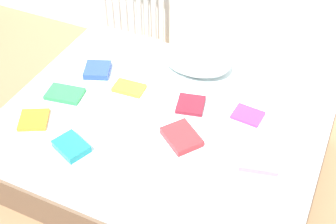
{
  "coord_description": "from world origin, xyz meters",
  "views": [
    {
      "loc": [
        0.88,
        -1.86,
        2.43
      ],
      "look_at": [
        0.0,
        0.05,
        0.48
      ],
      "focal_mm": 47.72,
      "sensor_mm": 36.0,
      "label": 1
    }
  ],
  "objects_px": {
    "textbook_red": "(182,137)",
    "textbook_green": "(65,94)",
    "bed": "(165,142)",
    "textbook_maroon": "(191,105)",
    "textbook_white": "(114,114)",
    "textbook_yellow": "(129,88)",
    "radiator": "(132,11)",
    "pillow": "(197,60)",
    "textbook_teal": "(71,146)",
    "textbook_pink": "(259,163)",
    "textbook_orange": "(34,120)",
    "textbook_purple": "(248,115)",
    "textbook_blue": "(97,70)"
  },
  "relations": [
    {
      "from": "radiator",
      "to": "textbook_white",
      "type": "height_order",
      "value": "radiator"
    },
    {
      "from": "bed",
      "to": "radiator",
      "type": "bearing_deg",
      "value": 126.26
    },
    {
      "from": "textbook_pink",
      "to": "textbook_blue",
      "type": "height_order",
      "value": "textbook_blue"
    },
    {
      "from": "textbook_white",
      "to": "textbook_yellow",
      "type": "relative_size",
      "value": 0.88
    },
    {
      "from": "bed",
      "to": "textbook_yellow",
      "type": "bearing_deg",
      "value": 159.0
    },
    {
      "from": "textbook_white",
      "to": "textbook_orange",
      "type": "bearing_deg",
      "value": -151.35
    },
    {
      "from": "textbook_green",
      "to": "radiator",
      "type": "bearing_deg",
      "value": 89.33
    },
    {
      "from": "textbook_teal",
      "to": "textbook_green",
      "type": "relative_size",
      "value": 0.84
    },
    {
      "from": "textbook_green",
      "to": "textbook_purple",
      "type": "bearing_deg",
      "value": 5.6
    },
    {
      "from": "textbook_maroon",
      "to": "pillow",
      "type": "bearing_deg",
      "value": 93.69
    },
    {
      "from": "textbook_orange",
      "to": "textbook_pink",
      "type": "distance_m",
      "value": 1.39
    },
    {
      "from": "pillow",
      "to": "textbook_red",
      "type": "bearing_deg",
      "value": -75.19
    },
    {
      "from": "textbook_white",
      "to": "textbook_maroon",
      "type": "distance_m",
      "value": 0.5
    },
    {
      "from": "textbook_white",
      "to": "textbook_maroon",
      "type": "xyz_separation_m",
      "value": [
        0.41,
        0.29,
        -0.0
      ]
    },
    {
      "from": "textbook_orange",
      "to": "textbook_maroon",
      "type": "xyz_separation_m",
      "value": [
        0.83,
        0.54,
        0.0
      ]
    },
    {
      "from": "textbook_yellow",
      "to": "radiator",
      "type": "bearing_deg",
      "value": 113.91
    },
    {
      "from": "textbook_teal",
      "to": "textbook_purple",
      "type": "xyz_separation_m",
      "value": [
        0.85,
        0.7,
        -0.01
      ]
    },
    {
      "from": "textbook_teal",
      "to": "textbook_purple",
      "type": "relative_size",
      "value": 1.08
    },
    {
      "from": "textbook_white",
      "to": "radiator",
      "type": "bearing_deg",
      "value": 112.04
    },
    {
      "from": "textbook_red",
      "to": "textbook_teal",
      "type": "distance_m",
      "value": 0.65
    },
    {
      "from": "textbook_red",
      "to": "textbook_green",
      "type": "xyz_separation_m",
      "value": [
        -0.86,
        0.05,
        -0.01
      ]
    },
    {
      "from": "textbook_blue",
      "to": "textbook_yellow",
      "type": "distance_m",
      "value": 0.3
    },
    {
      "from": "textbook_orange",
      "to": "textbook_maroon",
      "type": "relative_size",
      "value": 1.0
    },
    {
      "from": "textbook_red",
      "to": "textbook_blue",
      "type": "height_order",
      "value": "textbook_red"
    },
    {
      "from": "textbook_white",
      "to": "textbook_teal",
      "type": "height_order",
      "value": "textbook_teal"
    },
    {
      "from": "textbook_orange",
      "to": "textbook_pink",
      "type": "relative_size",
      "value": 0.84
    },
    {
      "from": "pillow",
      "to": "textbook_pink",
      "type": "height_order",
      "value": "pillow"
    },
    {
      "from": "textbook_red",
      "to": "textbook_teal",
      "type": "bearing_deg",
      "value": -111.97
    },
    {
      "from": "bed",
      "to": "textbook_yellow",
      "type": "distance_m",
      "value": 0.44
    },
    {
      "from": "pillow",
      "to": "textbook_pink",
      "type": "relative_size",
      "value": 2.31
    },
    {
      "from": "textbook_red",
      "to": "textbook_maroon",
      "type": "relative_size",
      "value": 1.26
    },
    {
      "from": "textbook_orange",
      "to": "textbook_pink",
      "type": "xyz_separation_m",
      "value": [
        1.37,
        0.24,
        0.0
      ]
    },
    {
      "from": "pillow",
      "to": "textbook_red",
      "type": "distance_m",
      "value": 0.71
    },
    {
      "from": "textbook_maroon",
      "to": "textbook_blue",
      "type": "relative_size",
      "value": 0.99
    },
    {
      "from": "textbook_pink",
      "to": "textbook_purple",
      "type": "height_order",
      "value": "textbook_pink"
    },
    {
      "from": "bed",
      "to": "textbook_purple",
      "type": "distance_m",
      "value": 0.59
    },
    {
      "from": "bed",
      "to": "radiator",
      "type": "xyz_separation_m",
      "value": [
        -0.88,
        1.2,
        0.14
      ]
    },
    {
      "from": "pillow",
      "to": "textbook_blue",
      "type": "distance_m",
      "value": 0.7
    },
    {
      "from": "textbook_maroon",
      "to": "textbook_red",
      "type": "bearing_deg",
      "value": -90.94
    },
    {
      "from": "pillow",
      "to": "textbook_teal",
      "type": "bearing_deg",
      "value": -109.99
    },
    {
      "from": "bed",
      "to": "textbook_maroon",
      "type": "height_order",
      "value": "textbook_maroon"
    },
    {
      "from": "pillow",
      "to": "textbook_green",
      "type": "height_order",
      "value": "pillow"
    },
    {
      "from": "pillow",
      "to": "textbook_pink",
      "type": "distance_m",
      "value": 0.94
    },
    {
      "from": "bed",
      "to": "textbook_purple",
      "type": "bearing_deg",
      "value": 22.93
    },
    {
      "from": "bed",
      "to": "textbook_orange",
      "type": "distance_m",
      "value": 0.86
    },
    {
      "from": "textbook_maroon",
      "to": "textbook_teal",
      "type": "distance_m",
      "value": 0.8
    },
    {
      "from": "textbook_red",
      "to": "textbook_blue",
      "type": "distance_m",
      "value": 0.87
    },
    {
      "from": "bed",
      "to": "textbook_orange",
      "type": "height_order",
      "value": "textbook_orange"
    },
    {
      "from": "textbook_red",
      "to": "textbook_orange",
      "type": "bearing_deg",
      "value": -128.59
    },
    {
      "from": "textbook_white",
      "to": "textbook_yellow",
      "type": "height_order",
      "value": "textbook_white"
    }
  ]
}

